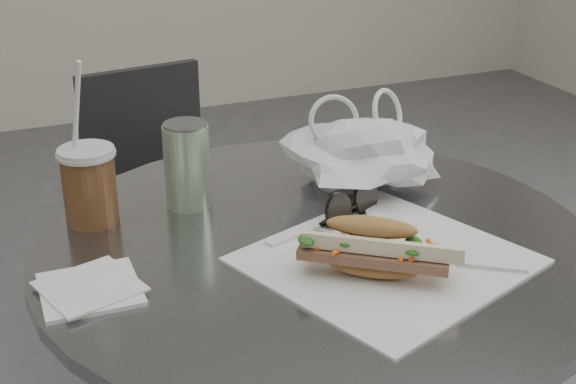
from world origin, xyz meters
name	(u,v)px	position (x,y,z in m)	size (l,w,h in m)	color
chair_far	(171,243)	(-0.01, 1.03, 0.33)	(0.39, 0.41, 0.73)	#2C2C2F
sandwich_paper	(386,260)	(0.06, 0.11, 0.74)	(0.31, 0.29, 0.00)	white
banh_mi	(373,249)	(0.02, 0.08, 0.78)	(0.23, 0.20, 0.08)	#B37743
iced_coffee	(89,184)	(-0.27, 0.37, 0.80)	(0.08, 0.08, 0.23)	brown
sunglasses	(351,206)	(0.07, 0.23, 0.76)	(0.11, 0.07, 0.05)	black
plastic_bag	(366,158)	(0.13, 0.31, 0.79)	(0.22, 0.17, 0.11)	white
napkin_stack	(90,288)	(-0.31, 0.18, 0.74)	(0.13, 0.13, 0.01)	white
drink_can	(187,165)	(-0.13, 0.37, 0.80)	(0.07, 0.07, 0.13)	#599A5D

